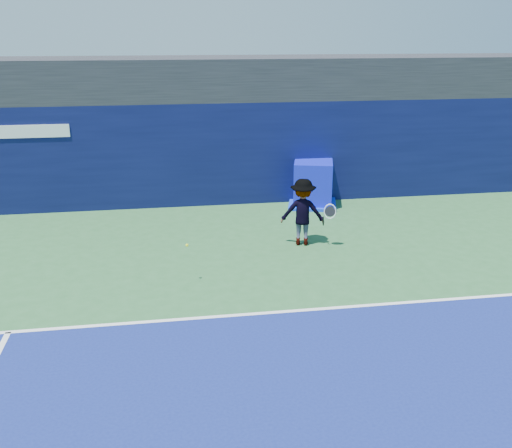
# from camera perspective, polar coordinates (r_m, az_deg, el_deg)

# --- Properties ---
(ground) EXTENTS (80.00, 80.00, 0.00)m
(ground) POSITION_cam_1_polar(r_m,az_deg,el_deg) (8.29, 8.14, -18.19)
(ground) COLOR #2B6032
(ground) RESTS_ON ground
(baseline) EXTENTS (24.00, 0.10, 0.01)m
(baseline) POSITION_cam_1_polar(r_m,az_deg,el_deg) (10.74, 3.49, -8.69)
(baseline) COLOR white
(baseline) RESTS_ON ground
(stadium_band) EXTENTS (36.00, 3.00, 1.20)m
(stadium_band) POSITION_cam_1_polar(r_m,az_deg,el_deg) (17.97, -2.25, 14.45)
(stadium_band) COLOR black
(stadium_band) RESTS_ON back_wall_assembly
(back_wall_assembly) EXTENTS (36.00, 1.03, 3.00)m
(back_wall_assembly) POSITION_cam_1_polar(r_m,az_deg,el_deg) (17.28, -1.77, 7.24)
(back_wall_assembly) COLOR #0A0E38
(back_wall_assembly) RESTS_ON ground
(equipment_cart) EXTENTS (1.70, 1.70, 1.33)m
(equipment_cart) POSITION_cam_1_polar(r_m,az_deg,el_deg) (17.00, 5.71, 3.86)
(equipment_cart) COLOR #0D13BE
(equipment_cart) RESTS_ON ground
(tennis_player) EXTENTS (1.33, 0.85, 1.64)m
(tennis_player) POSITION_cam_1_polar(r_m,az_deg,el_deg) (13.75, 4.70, 1.20)
(tennis_player) COLOR white
(tennis_player) RESTS_ON ground
(tennis_ball) EXTENTS (0.06, 0.06, 0.06)m
(tennis_ball) POSITION_cam_1_polar(r_m,az_deg,el_deg) (11.67, -6.92, -2.12)
(tennis_ball) COLOR yellow
(tennis_ball) RESTS_ON ground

